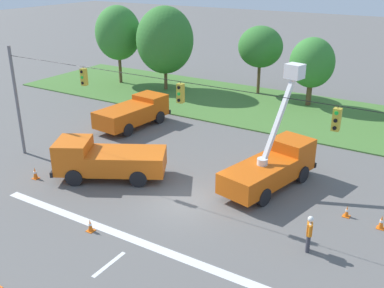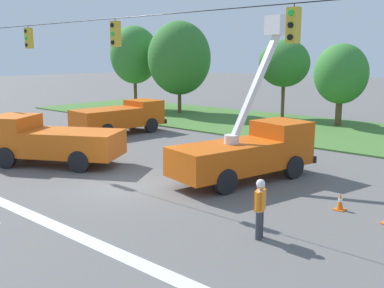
# 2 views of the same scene
# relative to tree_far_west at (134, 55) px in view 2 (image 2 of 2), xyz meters

# --- Properties ---
(ground_plane) EXTENTS (200.00, 200.00, 0.00)m
(ground_plane) POSITION_rel_tree_far_west_xyz_m (19.72, -18.07, -5.27)
(ground_plane) COLOR #605E5B
(grass_verge) EXTENTS (56.00, 12.00, 0.10)m
(grass_verge) POSITION_rel_tree_far_west_xyz_m (19.72, -0.07, -5.22)
(grass_verge) COLOR #477533
(grass_verge) RESTS_ON ground
(signal_gantry) EXTENTS (26.20, 0.33, 7.20)m
(signal_gantry) POSITION_rel_tree_far_west_xyz_m (19.74, -18.07, -0.84)
(signal_gantry) COLOR slate
(signal_gantry) RESTS_ON ground
(tree_far_west) EXTENTS (4.67, 4.66, 8.04)m
(tree_far_west) POSITION_rel_tree_far_west_xyz_m (0.00, 0.00, 0.00)
(tree_far_west) COLOR brown
(tree_far_west) RESTS_ON ground
(tree_west) EXTENTS (5.52, 5.68, 8.22)m
(tree_west) POSITION_rel_tree_far_west_xyz_m (5.67, 0.25, -0.29)
(tree_west) COLOR brown
(tree_west) RESTS_ON ground
(tree_centre) EXTENTS (4.27, 3.92, 6.53)m
(tree_centre) POSITION_rel_tree_far_west_xyz_m (14.13, 3.86, -0.70)
(tree_centre) COLOR brown
(tree_centre) RESTS_ON ground
(tree_east) EXTENTS (3.91, 3.71, 6.09)m
(tree_east) POSITION_rel_tree_far_west_xyz_m (19.60, 2.52, -1.38)
(tree_east) COLOR brown
(tree_east) RESTS_ON ground
(utility_truck_bucket_lift) EXTENTS (3.63, 7.01, 6.86)m
(utility_truck_bucket_lift) POSITION_rel_tree_far_west_xyz_m (22.81, -13.84, -3.91)
(utility_truck_bucket_lift) COLOR #D6560F
(utility_truck_bucket_lift) RESTS_ON ground
(utility_truck_support_near) EXTENTS (6.88, 5.33, 2.34)m
(utility_truck_support_near) POSITION_rel_tree_far_west_xyz_m (14.01, -17.97, -4.09)
(utility_truck_support_near) COLOR orange
(utility_truck_support_near) RESTS_ON ground
(utility_truck_support_far) EXTENTS (2.98, 6.53, 2.14)m
(utility_truck_support_far) POSITION_rel_tree_far_west_xyz_m (9.73, -9.97, -4.11)
(utility_truck_support_far) COLOR #D6560F
(utility_truck_support_far) RESTS_ON ground
(road_worker) EXTENTS (0.35, 0.63, 1.77)m
(road_worker) POSITION_rel_tree_far_west_xyz_m (26.61, -18.90, -4.27)
(road_worker) COLOR #383842
(road_worker) RESTS_ON ground
(traffic_cone_near_bucket) EXTENTS (0.36, 0.36, 0.61)m
(traffic_cone_near_bucket) POSITION_rel_tree_far_west_xyz_m (27.36, -15.01, -4.98)
(traffic_cone_near_bucket) COLOR orange
(traffic_cone_near_bucket) RESTS_ON ground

